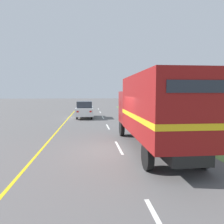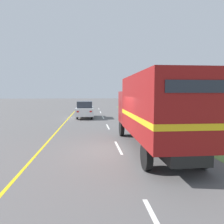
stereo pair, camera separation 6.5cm
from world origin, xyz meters
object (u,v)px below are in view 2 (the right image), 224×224
at_px(horse_trailer_truck, 155,109).
at_px(delineator_post, 186,129).
at_px(lead_car_white, 85,109).
at_px(highway_sign, 173,104).
at_px(roadside_tree_near, 207,84).
at_px(roadside_tree_mid, 169,87).

height_order(horse_trailer_truck, delineator_post, horse_trailer_truck).
relative_size(lead_car_white, highway_sign, 1.70).
xyz_separation_m(horse_trailer_truck, delineator_post, (2.79, 2.84, -1.43)).
distance_m(roadside_tree_near, delineator_post, 11.45).
xyz_separation_m(horse_trailer_truck, lead_car_white, (-3.54, 13.85, -1.01)).
bearing_deg(roadside_tree_near, highway_sign, -146.75).
relative_size(horse_trailer_truck, roadside_tree_near, 1.59).
distance_m(horse_trailer_truck, lead_car_white, 14.33).
distance_m(highway_sign, delineator_post, 6.18).
height_order(roadside_tree_near, delineator_post, roadside_tree_near).
distance_m(lead_car_white, roadside_tree_near, 13.02).
relative_size(lead_car_white, roadside_tree_near, 0.87).
bearing_deg(highway_sign, roadside_tree_near, 33.25).
height_order(highway_sign, roadside_tree_mid, roadside_tree_mid).
bearing_deg(roadside_tree_near, horse_trailer_truck, -127.22).
height_order(lead_car_white, roadside_tree_mid, roadside_tree_mid).
bearing_deg(horse_trailer_truck, delineator_post, 45.59).
bearing_deg(highway_sign, lead_car_white, 146.66).
bearing_deg(lead_car_white, horse_trailer_truck, -75.64).
xyz_separation_m(highway_sign, roadside_tree_mid, (2.72, 8.34, 1.69)).
bearing_deg(roadside_tree_near, lead_car_white, 171.25).
bearing_deg(roadside_tree_near, roadside_tree_mid, 112.20).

